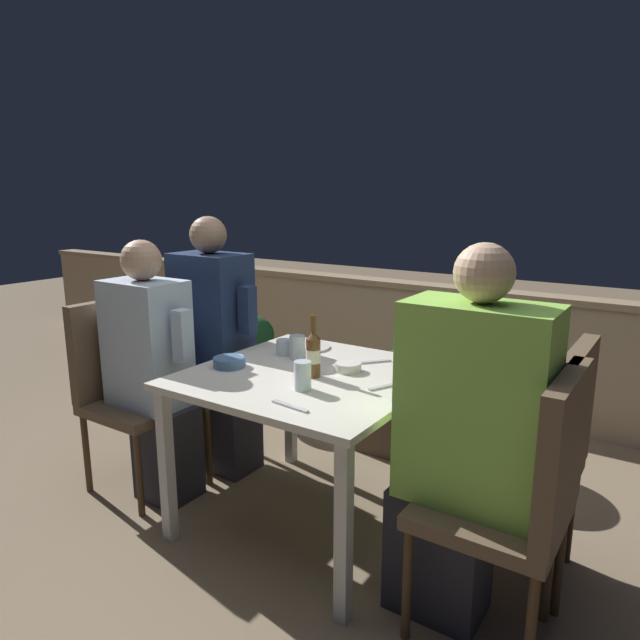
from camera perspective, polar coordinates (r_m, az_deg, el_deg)
The scene contains 22 objects.
ground_plane at distance 2.77m, azimuth -0.90°, elevation -19.56°, with size 16.00×16.00×0.00m, color #847056.
parapet_wall at distance 4.06m, azimuth 13.35°, elevation -2.61°, with size 9.00×0.18×0.85m.
dining_table at distance 2.49m, azimuth -0.95°, elevation -7.15°, with size 0.98×0.98×0.72m.
planter_hedge at distance 3.30m, azimuth 10.65°, elevation -7.96°, with size 0.75×0.47×0.58m.
chair_left_near at distance 3.05m, azimuth -18.81°, elevation -5.46°, with size 0.46×0.46×0.95m.
person_blue_shirt at distance 2.87m, azimuth -16.34°, elevation -4.87°, with size 0.47×0.26×1.26m.
chair_left_far at distance 3.25m, azimuth -12.82°, elevation -3.98°, with size 0.46×0.46×0.95m.
person_navy_jumper at distance 3.07m, azimuth -10.26°, elevation -2.46°, with size 0.48×0.26×1.36m.
chair_right_near at distance 2.00m, azimuth 19.88°, elevation -15.38°, with size 0.46×0.46×0.95m.
person_green_blouse at distance 2.00m, azimuth 14.23°, elevation -11.74°, with size 0.52×0.26×1.33m.
chair_right_far at distance 2.31m, azimuth 21.37°, elevation -11.58°, with size 0.46×0.46×0.95m.
beer_bottle at distance 2.39m, azimuth -0.68°, elevation -3.36°, with size 0.06×0.06×0.26m.
plate_0 at distance 2.85m, azimuth -1.23°, elevation -2.71°, with size 0.22×0.22×0.01m.
bowl_0 at distance 2.57m, azimuth -9.06°, elevation -4.10°, with size 0.14×0.14×0.04m.
bowl_1 at distance 2.48m, azimuth 2.84°, elevation -4.64°, with size 0.11×0.11×0.04m.
glass_cup_0 at distance 2.65m, azimuth -2.28°, elevation -2.74°, with size 0.07×0.07×0.11m.
glass_cup_1 at distance 2.72m, azimuth -3.63°, elevation -2.75°, with size 0.07×0.07×0.08m.
glass_cup_2 at distance 2.25m, azimuth -1.75°, elevation -5.57°, with size 0.07×0.07×0.12m.
fork_0 at distance 2.62m, azimuth 5.38°, elevation -4.18°, with size 0.12×0.14×0.01m.
fork_1 at distance 2.31m, azimuth 6.64°, elevation -6.58°, with size 0.09×0.16×0.01m.
fork_2 at distance 2.09m, azimuth -3.01°, elevation -8.60°, with size 0.17×0.04×0.01m.
potted_plant at distance 3.91m, azimuth -6.76°, elevation -3.28°, with size 0.30×0.30×0.67m.
Camera 1 is at (1.33, -1.93, 1.48)m, focal length 32.00 mm.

